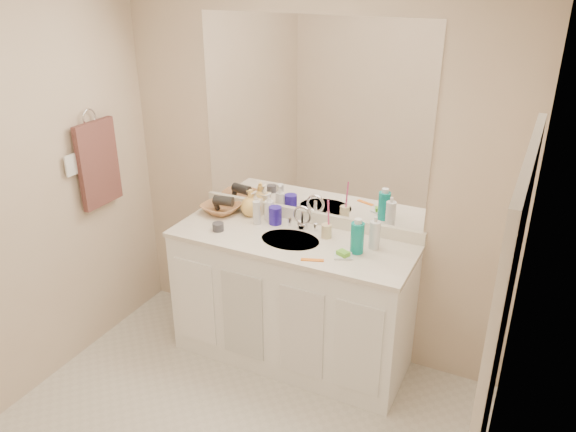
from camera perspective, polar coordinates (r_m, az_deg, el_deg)
The scene contains 26 objects.
wall_back at distance 3.54m, azimuth 2.31°, elevation 4.16°, with size 2.60×0.02×2.40m, color beige.
wall_right at distance 2.13m, azimuth 20.89°, elevation -12.40°, with size 0.02×2.60×2.40m, color beige.
vanity_cabinet at distance 3.66m, azimuth 0.35°, elevation -8.65°, with size 1.50×0.55×0.85m, color white.
countertop at distance 3.44m, azimuth 0.36°, elevation -2.50°, with size 1.52×0.57×0.03m, color silver.
backsplash at distance 3.63m, azimuth 2.14°, elevation -0.06°, with size 1.52×0.03×0.08m, color white.
sink_basin at distance 3.43m, azimuth 0.22°, elevation -2.59°, with size 0.37×0.37×0.02m, color beige.
faucet at distance 3.55m, azimuth 1.48°, elevation -0.44°, with size 0.02×0.02×0.11m, color silver.
mirror at distance 3.43m, azimuth 2.37°, elevation 9.79°, with size 1.48×0.01×1.20m, color white.
blue_mug at distance 3.61m, azimuth -1.30°, elevation 0.07°, with size 0.08×0.08×0.12m, color #2717A2.
tan_cup at distance 3.44m, azimuth 3.93°, elevation -1.53°, with size 0.06×0.06×0.09m, color beige.
toothbrush at distance 3.39m, azimuth 4.13°, elevation 0.07°, with size 0.01×0.01×0.21m, color #DA397E.
mouthwash_bottle at distance 3.26m, azimuth 7.05°, elevation -2.22°, with size 0.08×0.08×0.19m, color #0B8D87.
clear_pump_bottle at distance 3.33m, azimuth 8.79°, elevation -1.90°, with size 0.06×0.06×0.17m, color white.
soap_dish at distance 3.24m, azimuth 5.62°, elevation -4.07°, with size 0.11×0.08×0.01m, color silver.
green_soap at distance 3.23m, azimuth 5.63°, elevation -3.79°, with size 0.07×0.05×0.02m, color #64C02F.
orange_comb at distance 3.19m, azimuth 2.49°, elevation -4.48°, with size 0.13×0.03×0.01m, color orange.
dark_jar at distance 3.55m, azimuth -7.11°, elevation -1.10°, with size 0.07×0.07×0.05m, color #3A3940.
extra_white_bottle at distance 3.60m, azimuth -3.20°, elevation 0.34°, with size 0.05×0.05×0.15m, color silver.
soap_bottle_white at distance 3.65m, azimuth -1.92°, elevation 0.94°, with size 0.07×0.07×0.18m, color white.
soap_bottle_cream at distance 3.72m, azimuth -3.36°, elevation 1.26°, with size 0.08×0.08×0.17m, color #F3E3C6.
soap_bottle_yellow at distance 3.73m, azimuth -3.76°, elevation 1.38°, with size 0.14×0.14×0.18m, color #F5C45F.
wicker_basket at distance 3.80m, azimuth -6.78°, elevation 0.78°, with size 0.25×0.25×0.06m, color #A46C42.
hair_dryer at distance 3.77m, azimuth -6.57°, elevation 1.55°, with size 0.07×0.07×0.13m, color black.
towel_ring at distance 3.72m, azimuth -19.56°, elevation 9.43°, with size 0.11×0.11×0.01m, color silver.
hand_towel at distance 3.79m, azimuth -18.71°, elevation 5.04°, with size 0.04×0.32×0.55m, color #402422.
switch_plate at distance 3.66m, azimuth -21.20°, elevation 4.84°, with size 0.01×0.09×0.13m, color white.
Camera 1 is at (1.33, -1.75, 2.42)m, focal length 35.00 mm.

